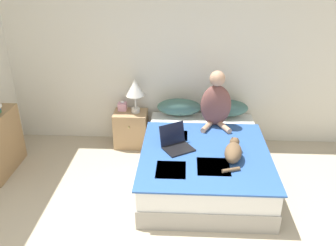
# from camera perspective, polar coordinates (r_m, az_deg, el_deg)

# --- Properties ---
(wall_back) EXTENTS (5.48, 0.05, 2.55)m
(wall_back) POSITION_cam_1_polar(r_m,az_deg,el_deg) (5.08, -0.47, 10.53)
(wall_back) COLOR beige
(wall_back) RESTS_ON ground_plane
(bed) EXTENTS (1.52, 2.00, 0.48)m
(bed) POSITION_cam_1_polar(r_m,az_deg,el_deg) (4.50, 5.74, -6.16)
(bed) COLOR #9E998E
(bed) RESTS_ON ground_plane
(pillow_near) EXTENTS (0.63, 0.24, 0.25)m
(pillow_near) POSITION_cam_1_polar(r_m,az_deg,el_deg) (5.08, 1.80, 2.56)
(pillow_near) COLOR #42665B
(pillow_near) RESTS_ON bed
(pillow_far) EXTENTS (0.63, 0.24, 0.25)m
(pillow_far) POSITION_cam_1_polar(r_m,az_deg,el_deg) (5.12, 9.24, 2.38)
(pillow_far) COLOR #42665B
(pillow_far) RESTS_ON bed
(person_sitting) EXTENTS (0.41, 0.40, 0.76)m
(person_sitting) POSITION_cam_1_polar(r_m,az_deg,el_deg) (4.76, 7.71, 3.24)
(person_sitting) COLOR brown
(person_sitting) RESTS_ON bed
(cat_tabby) EXTENTS (0.27, 0.55, 0.19)m
(cat_tabby) POSITION_cam_1_polar(r_m,az_deg,el_deg) (4.07, 10.43, -4.55)
(cat_tabby) COLOR brown
(cat_tabby) RESTS_ON bed
(laptop_open) EXTENTS (0.45, 0.44, 0.27)m
(laptop_open) POSITION_cam_1_polar(r_m,az_deg,el_deg) (4.26, 1.34, -3.32)
(laptop_open) COLOR black
(laptop_open) RESTS_ON bed
(nightstand) EXTENTS (0.48, 0.38, 0.53)m
(nightstand) POSITION_cam_1_polar(r_m,az_deg,el_deg) (5.25, -5.94, -0.92)
(nightstand) COLOR tan
(nightstand) RESTS_ON ground_plane
(table_lamp) EXTENTS (0.26, 0.26, 0.50)m
(table_lamp) POSITION_cam_1_polar(r_m,az_deg,el_deg) (5.00, -5.36, 5.50)
(table_lamp) COLOR beige
(table_lamp) RESTS_ON nightstand
(tissue_box) EXTENTS (0.12, 0.12, 0.14)m
(tissue_box) POSITION_cam_1_polar(r_m,az_deg,el_deg) (5.21, -7.32, 2.67)
(tissue_box) COLOR #E09EB2
(tissue_box) RESTS_ON nightstand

